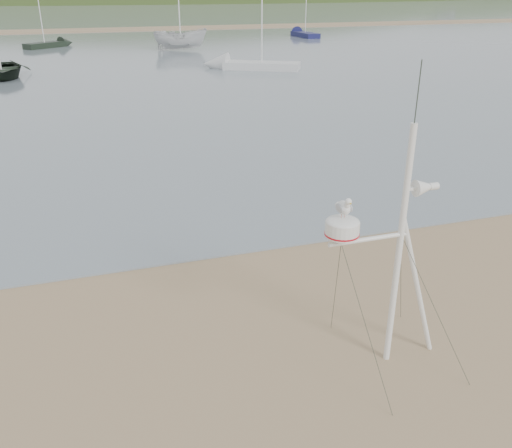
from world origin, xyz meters
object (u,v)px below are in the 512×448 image
object	(u,v)px
mast_rig	(392,300)
sailboat_white_near	(237,65)
sailboat_blue_far	(299,33)
boat_white	(180,22)
sailboat_dark_mid	(55,44)

from	to	relation	value
mast_rig	sailboat_white_near	world-z (taller)	sailboat_white_near
mast_rig	sailboat_blue_far	xyz separation A→B (m)	(20.83, 54.50, -0.81)
mast_rig	boat_white	distance (m)	44.64
mast_rig	sailboat_white_near	xyz separation A→B (m)	(6.70, 31.46, -0.81)
mast_rig	sailboat_blue_far	distance (m)	58.35
boat_white	sailboat_dark_mid	xyz separation A→B (m)	(-10.75, 6.31, -2.10)
sailboat_blue_far	mast_rig	bearing A→B (deg)	-110.92
boat_white	sailboat_white_near	bearing A→B (deg)	-163.21
mast_rig	sailboat_blue_far	bearing A→B (deg)	69.08
sailboat_dark_mid	sailboat_blue_far	xyz separation A→B (m)	(26.33, 3.88, -0.00)
boat_white	sailboat_blue_far	size ratio (longest dim) A/B	0.76
sailboat_white_near	sailboat_dark_mid	world-z (taller)	sailboat_white_near
sailboat_dark_mid	mast_rig	bearing A→B (deg)	-83.80
boat_white	sailboat_blue_far	distance (m)	18.74
mast_rig	boat_white	xyz separation A→B (m)	(5.24, 44.31, 1.30)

